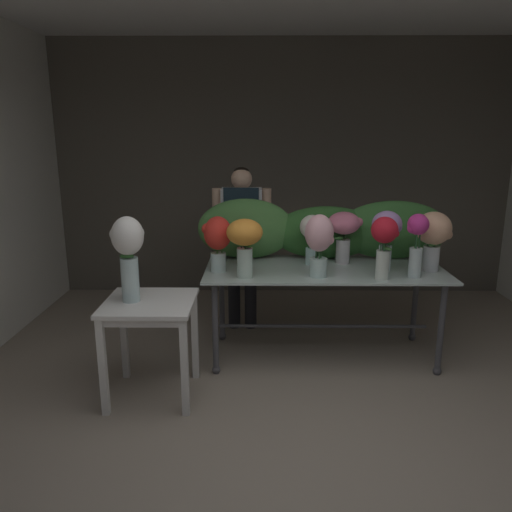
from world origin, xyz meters
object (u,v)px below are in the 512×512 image
vase_blush_lilies (319,241)px  vase_lilac_dahlias (386,231)px  vase_sunset_hydrangea (245,240)px  vase_rosy_peonies (344,230)px  florist (242,232)px  vase_fuchsia_freesia (246,239)px  vase_ivory_snapdragons (312,233)px  display_table_glass (324,281)px  vase_peach_ranunculus (433,234)px  vase_crimson_roses (384,241)px  vase_magenta_anemones (417,241)px  vase_scarlet_tulips (217,239)px  side_table_white (150,315)px  vase_white_roses_tall (128,250)px

vase_blush_lilies → vase_lilac_dahlias: size_ratio=1.00×
vase_sunset_hydrangea → vase_rosy_peonies: 0.96m
florist → vase_fuchsia_freesia: (0.06, -0.58, 0.06)m
vase_blush_lilies → vase_ivory_snapdragons: bearing=93.0°
display_table_glass → vase_peach_ranunculus: bearing=-4.8°
vase_crimson_roses → vase_peach_ranunculus: (0.46, 0.26, -0.00)m
vase_magenta_anemones → vase_scarlet_tulips: size_ratio=1.11×
display_table_glass → vase_rosy_peonies: size_ratio=4.43×
vase_crimson_roses → vase_scarlet_tulips: size_ratio=1.08×
side_table_white → vase_sunset_hydrangea: 0.92m
vase_scarlet_tulips → vase_blush_lilies: bearing=-10.0°
vase_magenta_anemones → vase_fuchsia_freesia: bearing=166.1°
side_table_white → vase_rosy_peonies: bearing=29.0°
vase_magenta_anemones → vase_peach_ranunculus: 0.27m
vase_crimson_roses → florist: bearing=139.2°
vase_sunset_hydrangea → vase_magenta_anemones: vase_magenta_anemones is taller
vase_peach_ranunculus → vase_white_roses_tall: bearing=-165.3°
vase_crimson_roses → vase_lilac_dahlias: 0.26m
vase_crimson_roses → vase_scarlet_tulips: vase_crimson_roses is taller
vase_fuchsia_freesia → vase_crimson_roses: bearing=-20.2°
florist → vase_crimson_roses: bearing=-40.8°
side_table_white → vase_sunset_hydrangea: (0.68, 0.40, 0.47)m
vase_scarlet_tulips → vase_peach_ranunculus: size_ratio=0.93×
vase_white_roses_tall → vase_magenta_anemones: bearing=11.0°
vase_crimson_roses → vase_scarlet_tulips: bearing=170.7°
vase_magenta_anemones → vase_scarlet_tulips: (-1.58, 0.15, -0.02)m
display_table_glass → vase_peach_ranunculus: size_ratio=4.07×
side_table_white → vase_ivory_snapdragons: bearing=33.0°
vase_blush_lilies → vase_lilac_dahlias: (0.57, 0.18, 0.04)m
vase_crimson_roses → vase_scarlet_tulips: 1.33m
side_table_white → display_table_glass: bearing=27.1°
vase_ivory_snapdragons → vase_white_roses_tall: bearing=-149.6°
display_table_glass → florist: florist is taller
florist → vase_ivory_snapdragons: 0.83m
vase_sunset_hydrangea → florist: bearing=93.5°
vase_ivory_snapdragons → vase_peach_ranunculus: (0.98, -0.19, 0.03)m
vase_ivory_snapdragons → vase_scarlet_tulips: size_ratio=0.94×
vase_rosy_peonies → vase_peach_ranunculus: bearing=-18.4°
florist → vase_ivory_snapdragons: size_ratio=3.70×
display_table_glass → florist: (-0.73, 0.65, 0.30)m
vase_scarlet_tulips → vase_white_roses_tall: size_ratio=0.75×
display_table_glass → vase_white_roses_tall: size_ratio=3.27×
vase_crimson_roses → vase_white_roses_tall: (-1.89, -0.36, 0.01)m
display_table_glass → side_table_white: size_ratio=2.69×
display_table_glass → vase_crimson_roses: 0.68m
display_table_glass → vase_ivory_snapdragons: size_ratio=4.64×
vase_magenta_anemones → vase_crimson_roses: size_ratio=1.03×
vase_magenta_anemones → vase_fuchsia_freesia: vase_magenta_anemones is taller
vase_fuchsia_freesia → display_table_glass: bearing=-5.9°
vase_magenta_anemones → vase_white_roses_tall: vase_white_roses_tall is taller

